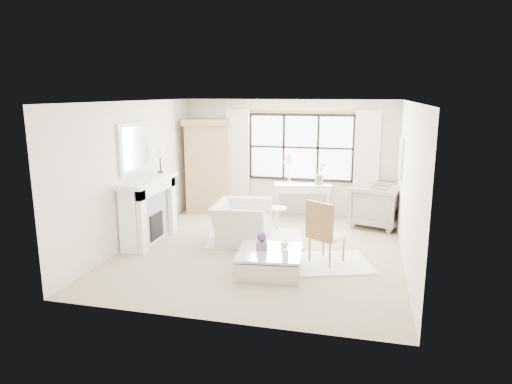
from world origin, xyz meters
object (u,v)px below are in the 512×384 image
armoire (207,165)px  club_armchair (242,222)px  console_table (303,201)px  coffee_table (269,263)px

armoire → club_armchair: (1.44, -2.05, -0.75)m
console_table → club_armchair: 2.23m
armoire → console_table: armoire is taller
coffee_table → console_table: bearing=82.9°
armoire → coffee_table: 4.30m
armoire → console_table: bearing=-20.2°
coffee_table → armoire: bearing=116.9°
club_armchair → coffee_table: bearing=-153.0°
club_armchair → armoire: bearing=31.1°
console_table → coffee_table: 3.49m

